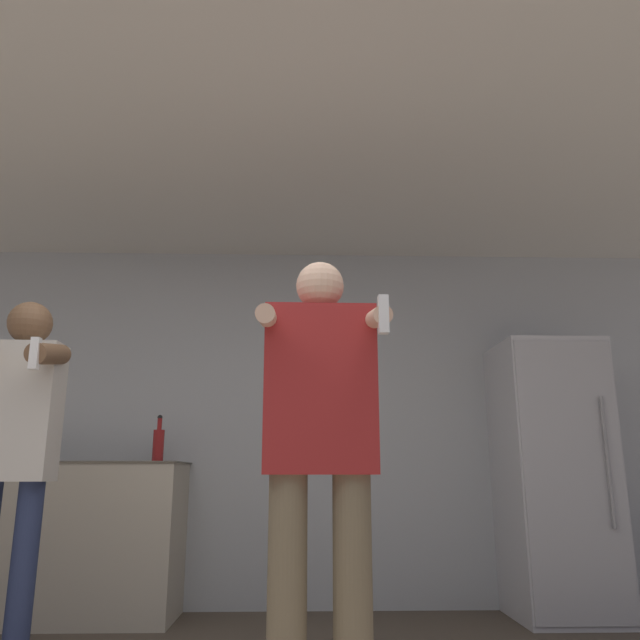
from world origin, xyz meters
The scene contains 8 objects.
wall_back centered at (0.00, 2.80, 1.27)m, with size 7.00×0.06×2.55m.
ceiling_slab centered at (0.00, 1.38, 2.57)m, with size 7.00×3.29×0.05m.
refrigerator centered at (2.11, 2.44, 0.89)m, with size 0.65×0.68×1.78m.
counter centered at (-1.19, 2.48, 0.49)m, with size 1.70×0.60×0.98m.
bottle_clear_vodka centered at (-1.38, 2.48, 1.06)m, with size 0.09×0.09×0.26m.
bottle_dark_rum centered at (-0.53, 2.48, 1.10)m, with size 0.07×0.07×0.31m.
person_woman_foreground centered at (0.50, 0.71, 0.99)m, with size 0.50×0.47×1.77m.
person_man_side centered at (-0.91, 1.20, 1.05)m, with size 0.44×0.44×1.72m.
Camera 1 is at (0.43, -1.79, 0.89)m, focal length 35.00 mm.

